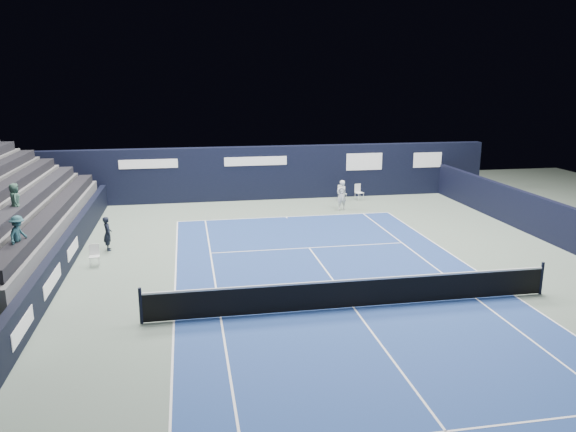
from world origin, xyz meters
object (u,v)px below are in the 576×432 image
folding_chair_back_a (341,190)px  folding_chair_back_b (359,191)px  line_judge_chair (94,254)px  tennis_player (342,195)px  tennis_net (354,292)px

folding_chair_back_a → folding_chair_back_b: (1.04, 0.00, -0.08)m
line_judge_chair → tennis_player: tennis_player is taller
folding_chair_back_a → tennis_player: 2.44m
folding_chair_back_b → tennis_player: 2.91m
folding_chair_back_a → line_judge_chair: folding_chair_back_a is taller
folding_chair_back_b → tennis_net: size_ratio=0.07×
folding_chair_back_a → tennis_player: bearing=-116.7°
line_judge_chair → folding_chair_back_b: bearing=33.8°
tennis_player → tennis_net: bearing=-104.0°
line_judge_chair → tennis_net: 10.20m
tennis_player → folding_chair_back_b: bearing=54.2°
tennis_net → line_judge_chair: bearing=146.4°
folding_chair_back_a → folding_chair_back_b: 1.05m
folding_chair_back_b → folding_chair_back_a: bearing=161.1°
tennis_net → tennis_player: size_ratio=7.92×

